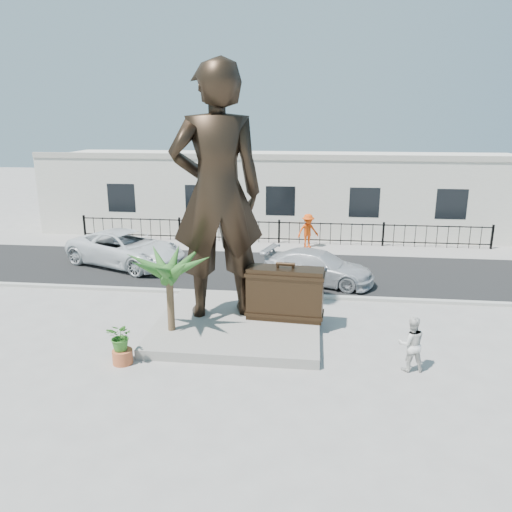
# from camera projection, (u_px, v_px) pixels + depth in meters

# --- Properties ---
(ground) EXTENTS (100.00, 100.00, 0.00)m
(ground) POSITION_uv_depth(u_px,v_px,m) (248.00, 348.00, 14.82)
(ground) COLOR #9E9991
(ground) RESTS_ON ground
(street) EXTENTS (40.00, 7.00, 0.01)m
(street) POSITION_uv_depth(u_px,v_px,m) (271.00, 269.00, 22.47)
(street) COLOR black
(street) RESTS_ON ground
(curb) EXTENTS (40.00, 0.25, 0.12)m
(curb) POSITION_uv_depth(u_px,v_px,m) (264.00, 295.00, 19.11)
(curb) COLOR #A5A399
(curb) RESTS_ON ground
(far_sidewalk) EXTENTS (40.00, 2.50, 0.02)m
(far_sidewalk) POSITION_uv_depth(u_px,v_px,m) (278.00, 247.00, 26.30)
(far_sidewalk) COLOR #9E9991
(far_sidewalk) RESTS_ON ground
(plinth) EXTENTS (5.20, 5.20, 0.30)m
(plinth) POSITION_uv_depth(u_px,v_px,m) (239.00, 323.00, 16.27)
(plinth) COLOR gray
(plinth) RESTS_ON ground
(fence) EXTENTS (22.00, 0.10, 1.20)m
(fence) POSITION_uv_depth(u_px,v_px,m) (279.00, 232.00, 26.90)
(fence) COLOR black
(fence) RESTS_ON ground
(building) EXTENTS (28.00, 7.00, 4.40)m
(building) POSITION_uv_depth(u_px,v_px,m) (284.00, 192.00, 30.48)
(building) COLOR silver
(building) RESTS_ON ground
(statue) EXTENTS (3.37, 2.71, 8.02)m
(statue) POSITION_uv_depth(u_px,v_px,m) (217.00, 194.00, 15.67)
(statue) COLOR black
(statue) RESTS_ON plinth
(suitcase) EXTENTS (2.48, 0.96, 1.71)m
(suitcase) POSITION_uv_depth(u_px,v_px,m) (285.00, 293.00, 16.05)
(suitcase) COLOR black
(suitcase) RESTS_ON plinth
(tourist) EXTENTS (0.82, 0.67, 1.54)m
(tourist) POSITION_uv_depth(u_px,v_px,m) (411.00, 344.00, 13.37)
(tourist) COLOR silver
(tourist) RESTS_ON ground
(car_white) EXTENTS (6.28, 4.64, 1.58)m
(car_white) POSITION_uv_depth(u_px,v_px,m) (126.00, 248.00, 22.89)
(car_white) COLOR silver
(car_white) RESTS_ON street
(car_silver) EXTENTS (4.93, 3.14, 1.33)m
(car_silver) POSITION_uv_depth(u_px,v_px,m) (318.00, 267.00, 20.51)
(car_silver) COLOR #B3B5B8
(car_silver) RESTS_ON street
(worker) EXTENTS (1.32, 1.09, 1.78)m
(worker) POSITION_uv_depth(u_px,v_px,m) (308.00, 231.00, 25.86)
(worker) COLOR #E9480C
(worker) RESTS_ON far_sidewalk
(palm_tree) EXTENTS (1.80, 1.80, 3.20)m
(palm_tree) POSITION_uv_depth(u_px,v_px,m) (172.00, 338.00, 15.49)
(palm_tree) COLOR #26531E
(palm_tree) RESTS_ON ground
(planter) EXTENTS (0.56, 0.56, 0.40)m
(planter) POSITION_uv_depth(u_px,v_px,m) (123.00, 357.00, 13.89)
(planter) COLOR #B5562F
(planter) RESTS_ON ground
(shrub) EXTENTS (0.86, 0.79, 0.82)m
(shrub) POSITION_uv_depth(u_px,v_px,m) (121.00, 337.00, 13.72)
(shrub) COLOR #347124
(shrub) RESTS_ON planter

